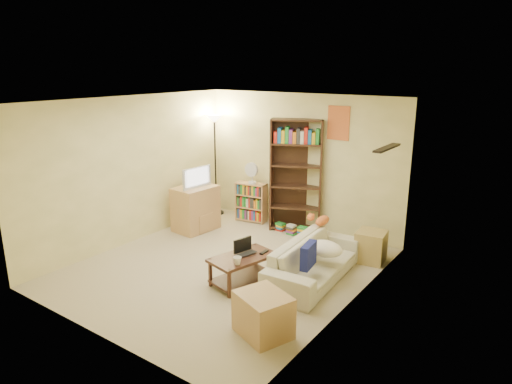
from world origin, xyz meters
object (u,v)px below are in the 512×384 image
laptop (249,255)px  side_table (371,246)px  tv_stand (196,208)px  floor_lamp (215,136)px  mug (237,261)px  sofa (314,261)px  end_cabinet (263,315)px  tall_bookshelf (296,173)px  tabby_cat (320,220)px  coffee_table (243,266)px  desk_fan (252,172)px  television (194,177)px  short_bookshelf (251,202)px

laptop → side_table: (1.13, 1.69, -0.17)m
tv_stand → floor_lamp: bearing=113.2°
floor_lamp → side_table: size_ratio=4.14×
mug → floor_lamp: floor_lamp is taller
sofa → end_cabinet: bearing=-176.6°
side_table → end_cabinet: 2.65m
tv_stand → laptop: bearing=-24.3°
tall_bookshelf → tabby_cat: bearing=-66.5°
coffee_table → desk_fan: (-1.42, 2.19, 0.74)m
sofa → side_table: size_ratio=3.96×
television → side_table: (3.21, 0.51, -0.77)m
coffee_table → laptop: laptop is taller
television → tv_stand: bearing=0.0°
laptop → television: bearing=74.3°
coffee_table → floor_lamp: 3.49m
tabby_cat → tv_stand: 2.50m
end_cabinet → television: bearing=144.4°
floor_lamp → side_table: (3.52, -0.45, -1.38)m
mug → desk_fan: (-1.53, 2.45, 0.54)m
tall_bookshelf → end_cabinet: (1.47, -3.19, -0.84)m
television → tall_bookshelf: tall_bookshelf is taller
tabby_cat → short_bookshelf: (-1.93, 0.82, -0.24)m
floor_lamp → laptop: bearing=-41.9°
tabby_cat → television: (-2.49, -0.18, 0.38)m
mug → television: bearing=144.8°
short_bookshelf → side_table: short_bookshelf is taller
sofa → television: television is taller
tv_stand → television: bearing=0.0°
coffee_table → laptop: (0.06, 0.06, 0.16)m
coffee_table → tall_bookshelf: size_ratio=0.49×
television → short_bookshelf: size_ratio=0.86×
tabby_cat → desk_fan: bearing=157.7°
tv_stand → desk_fan: bearing=63.0°
desk_fan → floor_lamp: 1.10m
laptop → television: (-2.08, 1.18, 0.59)m
mug → tall_bookshelf: bearing=103.6°
sofa → laptop: (-0.70, -0.64, 0.14)m
tall_bookshelf → mug: bearing=-100.5°
desk_fan → side_table: 2.75m
end_cabinet → tabby_cat: bearing=102.0°
coffee_table → tv_stand: bearing=162.7°
television → side_table: bearing=-75.7°
laptop → tall_bookshelf: (-0.57, 2.25, 0.67)m
desk_fan → end_cabinet: size_ratio=0.71×
tabby_cat → coffee_table: size_ratio=0.43×
short_bookshelf → mug: bearing=-66.4°
tabby_cat → short_bookshelf: short_bookshelf is taller
laptop → desk_fan: (-1.48, 2.13, 0.59)m
tabby_cat → floor_lamp: bearing=164.3°
television → end_cabinet: (2.97, -2.13, -0.77)m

